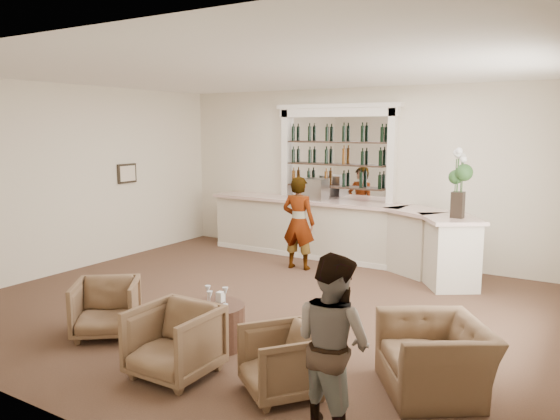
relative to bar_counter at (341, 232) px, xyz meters
The scene contains 19 objects.
ground 3.05m from the bar_counter, 86.88° to the right, with size 8.00×8.00×0.00m, color brown.
room_shell 2.91m from the bar_counter, 81.89° to the right, with size 8.04×7.02×3.32m.
bar_counter is the anchor object (origin of this frame).
back_bar_alcove 1.55m from the bar_counter, 129.15° to the left, with size 2.64×0.25×3.00m.
cocktail_table 4.55m from the bar_counter, 83.33° to the right, with size 0.71×0.71×0.50m, color #44281D.
sommelier 1.03m from the bar_counter, 114.79° to the right, with size 0.62×0.40×1.69m, color gray.
guest 5.93m from the bar_counter, 65.15° to the right, with size 0.75×0.58×1.54m, color gray.
armchair_left 5.02m from the bar_counter, 99.48° to the right, with size 0.75×0.77×0.70m, color brown.
armchair_center 5.38m from the bar_counter, 82.95° to the right, with size 0.79×0.82×0.74m, color brown.
armchair_right 5.40m from the bar_counter, 70.43° to the right, with size 0.70×0.72×0.66m, color brown.
armchair_far 5.23m from the bar_counter, 54.47° to the right, with size 1.07×0.93×0.70m, color brown.
espresso_machine 0.99m from the bar_counter, behind, with size 0.48×0.40×0.42m, color #B9B9BE.
flower_vase 2.66m from the bar_counter, 15.22° to the right, with size 0.29×0.29×1.09m.
wine_glass_bar_left 1.05m from the bar_counter, behind, with size 0.07×0.07×0.21m, color white, non-canonical shape.
wine_glass_bar_right 1.00m from the bar_counter, behind, with size 0.07×0.07×0.21m, color white, non-canonical shape.
wine_glass_tbl_a 4.50m from the bar_counter, 84.81° to the right, with size 0.07×0.07×0.21m, color white, non-canonical shape.
wine_glass_tbl_b 4.47m from the bar_counter, 81.94° to the right, with size 0.07×0.07×0.21m, color white, non-canonical shape.
wine_glass_tbl_c 4.67m from the bar_counter, 83.03° to the right, with size 0.07×0.07×0.21m, color white, non-canonical shape.
napkin_holder 4.40m from the bar_counter, 83.38° to the right, with size 0.08×0.08×0.12m, color white.
Camera 1 is at (4.24, -6.30, 2.56)m, focal length 35.00 mm.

